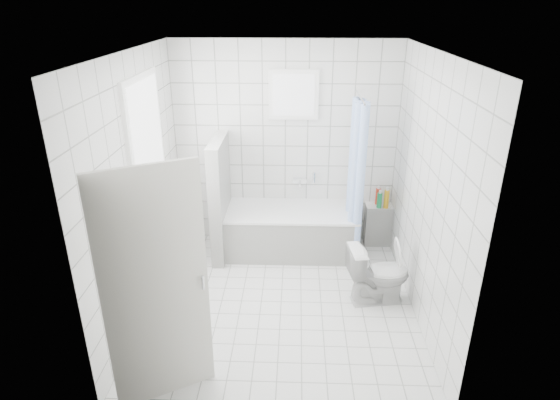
{
  "coord_description": "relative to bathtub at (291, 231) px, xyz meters",
  "views": [
    {
      "loc": [
        0.14,
        -4.21,
        3.02
      ],
      "look_at": [
        -0.03,
        0.35,
        1.05
      ],
      "focal_mm": 30.0,
      "sensor_mm": 36.0,
      "label": 1
    }
  ],
  "objects": [
    {
      "name": "door",
      "position": [
        -0.99,
        -2.41,
        0.71
      ],
      "size": [
        0.72,
        0.42,
        2.0
      ],
      "primitive_type": "cube",
      "rotation": [
        0.0,
        0.0,
        -1.07
      ],
      "color": "silver",
      "rests_on": "ground"
    },
    {
      "name": "curtain_rod",
      "position": [
        0.76,
        -0.02,
        1.71
      ],
      "size": [
        0.02,
        0.8,
        0.02
      ],
      "primitive_type": "cylinder",
      "rotation": [
        1.57,
        0.0,
        0.0
      ],
      "color": "silver",
      "rests_on": "wall_back"
    },
    {
      "name": "window_back",
      "position": [
        0.01,
        0.33,
        1.66
      ],
      "size": [
        0.5,
        0.01,
        0.5
      ],
      "primitive_type": "cube",
      "color": "white",
      "rests_on": "wall_back"
    },
    {
      "name": "tiled_ledge",
      "position": [
        1.17,
        0.25,
        -0.02
      ],
      "size": [
        0.4,
        0.24,
        0.55
      ],
      "primitive_type": "cube",
      "color": "white",
      "rests_on": "ground"
    },
    {
      "name": "ground",
      "position": [
        -0.09,
        -1.12,
        -0.29
      ],
      "size": [
        3.0,
        3.0,
        0.0
      ],
      "primitive_type": "plane",
      "color": "white",
      "rests_on": "ground"
    },
    {
      "name": "partition_wall",
      "position": [
        -0.88,
        -0.05,
        0.46
      ],
      "size": [
        0.15,
        0.85,
        1.5
      ],
      "primitive_type": "cube",
      "color": "white",
      "rests_on": "ground"
    },
    {
      "name": "window_sill",
      "position": [
        -1.4,
        -0.82,
        0.57
      ],
      "size": [
        0.18,
        1.02,
        0.08
      ],
      "primitive_type": "cube",
      "color": "white",
      "rests_on": "wall_left"
    },
    {
      "name": "ledge_bottles",
      "position": [
        1.15,
        0.22,
        0.37
      ],
      "size": [
        0.15,
        0.18,
        0.24
      ],
      "color": "red",
      "rests_on": "tiled_ledge"
    },
    {
      "name": "window_left",
      "position": [
        -1.45,
        -0.82,
        1.31
      ],
      "size": [
        0.01,
        0.9,
        1.4
      ],
      "primitive_type": "cube",
      "color": "white",
      "rests_on": "wall_left"
    },
    {
      "name": "shower_curtain",
      "position": [
        0.76,
        -0.16,
        0.81
      ],
      "size": [
        0.14,
        0.48,
        1.78
      ],
      "primitive_type": null,
      "color": "#5288F2",
      "rests_on": "curtain_rod"
    },
    {
      "name": "sill_bottles",
      "position": [
        -1.39,
        -0.96,
        0.73
      ],
      "size": [
        0.19,
        0.75,
        0.31
      ],
      "color": "#35F0EC",
      "rests_on": "window_sill"
    },
    {
      "name": "toilet",
      "position": [
        0.94,
        -1.06,
        0.04
      ],
      "size": [
        0.7,
        0.47,
        0.66
      ],
      "primitive_type": "imported",
      "rotation": [
        0.0,
        0.0,
        1.73
      ],
      "color": "white",
      "rests_on": "ground"
    },
    {
      "name": "wall_right",
      "position": [
        1.31,
        -1.12,
        1.01
      ],
      "size": [
        0.02,
        3.0,
        2.6
      ],
      "primitive_type": "cube",
      "color": "white",
      "rests_on": "ground"
    },
    {
      "name": "tub_faucet",
      "position": [
        0.1,
        0.33,
        0.56
      ],
      "size": [
        0.18,
        0.06,
        0.06
      ],
      "primitive_type": "cube",
      "color": "silver",
      "rests_on": "wall_back"
    },
    {
      "name": "wall_front",
      "position": [
        -0.09,
        -2.62,
        1.01
      ],
      "size": [
        2.8,
        0.02,
        2.6
      ],
      "primitive_type": "cube",
      "color": "white",
      "rests_on": "ground"
    },
    {
      "name": "bathtub",
      "position": [
        0.0,
        0.0,
        0.0
      ],
      "size": [
        1.64,
        0.77,
        0.58
      ],
      "color": "white",
      "rests_on": "ground"
    },
    {
      "name": "ceiling",
      "position": [
        -0.09,
        -1.12,
        2.31
      ],
      "size": [
        3.0,
        3.0,
        0.0
      ],
      "primitive_type": "plane",
      "rotation": [
        3.14,
        0.0,
        0.0
      ],
      "color": "white",
      "rests_on": "ground"
    },
    {
      "name": "wall_back",
      "position": [
        -0.09,
        0.38,
        1.01
      ],
      "size": [
        2.8,
        0.02,
        2.6
      ],
      "primitive_type": "cube",
      "color": "white",
      "rests_on": "ground"
    },
    {
      "name": "wall_left",
      "position": [
        -1.49,
        -1.12,
        1.01
      ],
      "size": [
        0.02,
        3.0,
        2.6
      ],
      "primitive_type": "cube",
      "color": "white",
      "rests_on": "ground"
    }
  ]
}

